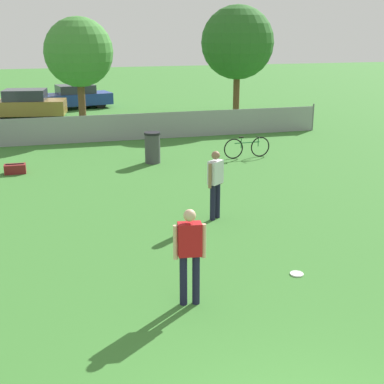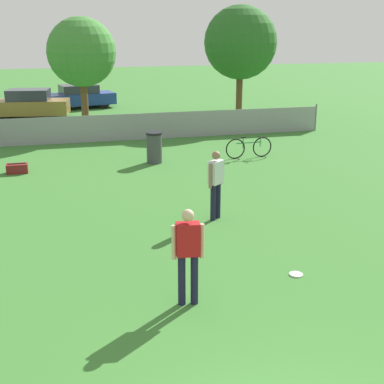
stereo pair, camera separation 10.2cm
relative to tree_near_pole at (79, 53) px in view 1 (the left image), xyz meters
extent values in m
cube|color=gray|center=(0.83, -2.39, -2.92)|extent=(18.57, 0.03, 1.10)
cylinder|color=slate|center=(10.12, -2.39, -2.86)|extent=(0.07, 0.07, 1.21)
cylinder|color=brown|center=(0.00, 0.00, -2.28)|extent=(0.32, 0.32, 2.37)
sphere|color=#3D7F33|center=(0.00, 0.00, 0.02)|extent=(2.98, 2.98, 2.98)
cylinder|color=brown|center=(7.78, 1.41, -2.24)|extent=(0.32, 0.32, 2.45)
sphere|color=#286023|center=(7.78, 1.41, 0.33)|extent=(3.58, 3.58, 3.58)
cylinder|color=#191933|center=(2.18, -12.50, -3.01)|extent=(0.13, 0.13, 0.91)
cylinder|color=#191933|center=(2.35, -12.37, -3.01)|extent=(0.13, 0.13, 0.91)
cube|color=silver|center=(2.26, -12.44, -2.27)|extent=(0.44, 0.42, 0.57)
sphere|color=#8C664C|center=(2.26, -12.44, -1.86)|extent=(0.21, 0.21, 0.21)
cylinder|color=#8C664C|center=(2.08, -12.58, -2.32)|extent=(0.08, 0.08, 0.60)
cylinder|color=#8C664C|center=(2.45, -12.29, -2.32)|extent=(0.08, 0.08, 0.60)
cylinder|color=#191933|center=(0.46, -16.35, -3.01)|extent=(0.13, 0.13, 0.91)
cylinder|color=#191933|center=(0.67, -16.37, -3.01)|extent=(0.13, 0.13, 0.91)
cube|color=#B21419|center=(0.56, -16.36, -2.27)|extent=(0.42, 0.27, 0.57)
sphere|color=#D8AD8C|center=(0.56, -16.36, -1.86)|extent=(0.21, 0.21, 0.21)
cylinder|color=#D8AD8C|center=(0.33, -16.33, -2.32)|extent=(0.08, 0.08, 0.60)
cylinder|color=#D8AD8C|center=(0.80, -16.39, -2.32)|extent=(0.08, 0.08, 0.60)
cylinder|color=white|center=(2.84, -15.82, -3.45)|extent=(0.26, 0.26, 0.03)
torus|color=white|center=(2.84, -15.82, -3.45)|extent=(0.26, 0.26, 0.03)
torus|color=black|center=(4.80, -6.64, -3.10)|extent=(0.73, 0.08, 0.73)
torus|color=black|center=(5.84, -6.59, -3.10)|extent=(0.73, 0.08, 0.73)
cylinder|color=#267238|center=(5.32, -6.61, -2.91)|extent=(0.96, 0.08, 0.04)
cylinder|color=#267238|center=(5.09, -6.62, -2.91)|extent=(0.03, 0.03, 0.38)
cylinder|color=#267238|center=(5.76, -6.59, -2.91)|extent=(0.03, 0.03, 0.34)
cube|color=black|center=(5.09, -6.62, -2.70)|extent=(0.16, 0.07, 0.04)
cylinder|color=black|center=(5.76, -6.59, -2.74)|extent=(0.05, 0.44, 0.03)
cylinder|color=#3F3F44|center=(1.89, -6.45, -2.97)|extent=(0.53, 0.53, 0.99)
cylinder|color=black|center=(1.89, -6.45, -2.43)|extent=(0.56, 0.56, 0.08)
cube|color=maroon|center=(-2.67, -6.67, -3.32)|extent=(0.67, 0.37, 0.30)
cube|color=black|center=(-2.67, -6.67, -3.15)|extent=(0.57, 0.04, 0.02)
cylinder|color=black|center=(-1.21, 5.15, -3.15)|extent=(0.65, 0.28, 0.63)
cylinder|color=black|center=(-1.44, 3.71, -3.15)|extent=(0.65, 0.28, 0.63)
cylinder|color=black|center=(-3.64, 5.53, -3.15)|extent=(0.65, 0.28, 0.63)
cube|color=olive|center=(-2.54, 4.62, -2.91)|extent=(4.18, 2.27, 0.73)
cube|color=#2D333D|center=(-2.54, 4.62, -2.27)|extent=(2.27, 1.78, 0.55)
cylinder|color=black|center=(1.22, 8.39, -3.14)|extent=(0.68, 0.31, 0.66)
cylinder|color=black|center=(1.51, 6.97, -3.14)|extent=(0.68, 0.31, 0.66)
cylinder|color=black|center=(-1.18, 7.90, -3.14)|extent=(0.68, 0.31, 0.66)
cylinder|color=black|center=(-0.90, 6.48, -3.14)|extent=(0.68, 0.31, 0.66)
cube|color=navy|center=(0.16, 7.43, -2.93)|extent=(4.21, 2.42, 0.64)
cube|color=#2D333D|center=(0.16, 7.43, -2.36)|extent=(2.31, 1.84, 0.48)
camera|label=1|loc=(-1.56, -24.27, 1.09)|focal=50.00mm
camera|label=2|loc=(-1.46, -24.29, 1.09)|focal=50.00mm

